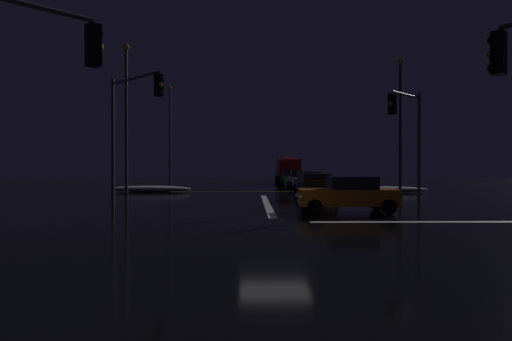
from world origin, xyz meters
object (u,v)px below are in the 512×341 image
object	(u,v)px
box_truck	(288,169)
traffic_signal_ne	(408,126)
streetlamp_right_near	(400,117)
streetlamp_left_near	(126,110)
streetlamp_left_far	(170,129)
sedan_orange_crossing	(348,194)
traffic_signal_nw	(130,114)
sedan_gray	(309,182)
sedan_white	(300,180)
sedan_black	(315,186)
sedan_green	(290,178)

from	to	relation	value
box_truck	traffic_signal_ne	xyz separation A→B (m)	(3.89, -30.03, 2.41)
streetlamp_right_near	streetlamp_left_near	bearing A→B (deg)	180.00
streetlamp_left_far	sedan_orange_crossing	bearing A→B (deg)	-64.55
streetlamp_left_near	traffic_signal_nw	bearing A→B (deg)	-72.97
sedan_gray	streetlamp_left_near	world-z (taller)	streetlamp_left_near
box_truck	streetlamp_left_far	world-z (taller)	streetlamp_left_far
traffic_signal_ne	streetlamp_left_near	size ratio (longest dim) A/B	0.60
sedan_white	streetlamp_left_near	world-z (taller)	streetlamp_left_near
sedan_orange_crossing	sedan_black	bearing A→B (deg)	92.45
sedan_white	sedan_orange_crossing	bearing A→B (deg)	-90.48
sedan_black	sedan_gray	distance (m)	6.52
traffic_signal_nw	sedan_white	bearing A→B (deg)	57.98
box_truck	streetlamp_left_far	bearing A→B (deg)	-147.90
traffic_signal_nw	streetlamp_right_near	distance (m)	17.38
sedan_gray	sedan_green	xyz separation A→B (m)	(-0.24, 12.99, 0.00)
sedan_gray	sedan_orange_crossing	world-z (taller)	same
sedan_green	sedan_orange_crossing	world-z (taller)	same
traffic_signal_nw	streetlamp_right_near	xyz separation A→B (m)	(16.11, 6.49, 0.61)
streetlamp_right_near	sedan_orange_crossing	bearing A→B (deg)	-119.11
sedan_green	traffic_signal_ne	bearing A→B (deg)	-79.88
sedan_green	traffic_signal_ne	distance (m)	23.77
sedan_white	traffic_signal_ne	size ratio (longest dim) A/B	0.72
streetlamp_left_far	traffic_signal_nw	bearing A→B (deg)	-84.95
sedan_white	traffic_signal_nw	size ratio (longest dim) A/B	0.64
streetlamp_left_near	sedan_green	bearing A→B (deg)	54.10
sedan_orange_crossing	streetlamp_left_far	size ratio (longest dim) A/B	0.43
traffic_signal_ne	sedan_green	bearing A→B (deg)	100.12
sedan_white	sedan_green	xyz separation A→B (m)	(-0.29, 6.52, 0.00)
sedan_black	sedan_green	bearing A→B (deg)	89.39
traffic_signal_nw	streetlamp_right_near	size ratio (longest dim) A/B	0.74
sedan_green	streetlamp_right_near	xyz separation A→B (m)	(5.77, -17.03, 4.48)
box_truck	sedan_orange_crossing	bearing A→B (deg)	-90.22
traffic_signal_ne	streetlamp_left_far	distance (m)	27.64
box_truck	sedan_orange_crossing	distance (m)	34.05
sedan_orange_crossing	streetlamp_right_near	distance (m)	12.46
sedan_gray	streetlamp_left_far	xyz separation A→B (m)	(-12.57, 11.96, 4.98)
sedan_gray	streetlamp_right_near	bearing A→B (deg)	-36.15
sedan_orange_crossing	box_truck	bearing A→B (deg)	89.78
traffic_signal_ne	traffic_signal_nw	world-z (taller)	traffic_signal_nw
streetlamp_left_near	traffic_signal_ne	bearing A→B (deg)	-20.44
sedan_white	box_truck	size ratio (longest dim) A/B	0.52
sedan_orange_crossing	streetlamp_left_near	distance (m)	16.80
box_truck	traffic_signal_ne	world-z (taller)	traffic_signal_ne
sedan_orange_crossing	streetlamp_left_near	xyz separation A→B (m)	(-12.45, 10.15, 4.92)
sedan_green	box_truck	xyz separation A→B (m)	(0.25, 6.86, 0.91)
sedan_black	streetlamp_left_far	xyz separation A→B (m)	(-12.12, 18.46, 4.98)
traffic_signal_nw	streetlamp_left_near	size ratio (longest dim) A/B	0.68
sedan_orange_crossing	traffic_signal_ne	world-z (taller)	traffic_signal_ne
sedan_gray	box_truck	world-z (taller)	box_truck
sedan_green	streetlamp_left_far	distance (m)	13.34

